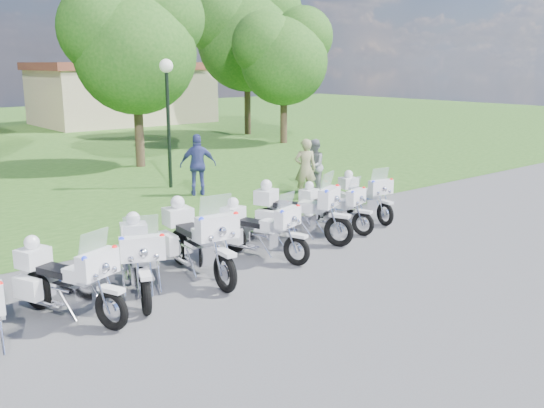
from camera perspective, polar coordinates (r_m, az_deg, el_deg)
ground at (r=12.67m, az=1.31°, el=-5.54°), size 100.00×100.00×0.00m
motorcycle_1 at (r=10.39m, az=-18.88°, el=-6.70°), size 1.30×2.23×1.57m
motorcycle_2 at (r=11.12m, az=-12.45°, el=-4.88°), size 1.35×2.30×1.63m
motorcycle_3 at (r=11.83m, az=-7.09°, el=-3.28°), size 1.00×2.62×1.76m
motorcycle_4 at (r=12.84m, az=-1.20°, el=-2.37°), size 1.13×2.17×1.50m
motorcycle_5 at (r=14.05m, az=2.31°, el=-0.68°), size 1.47×2.35×1.69m
motorcycle_6 at (r=15.03m, az=5.62°, el=-0.27°), size 1.03×2.06×1.41m
motorcycle_7 at (r=16.32m, az=8.60°, el=0.79°), size 0.94×2.16×1.46m
lamp_post at (r=20.13m, az=-9.84°, el=10.39°), size 0.44×0.44×4.19m
tree_2 at (r=24.64m, az=-12.93°, el=14.73°), size 5.53×4.72×7.38m
tree_3 at (r=31.41m, az=1.04°, el=14.04°), size 5.17×4.41×6.89m
tree_4 at (r=35.37m, az=-2.49°, el=15.90°), size 6.54×5.58×8.72m
building_east at (r=43.44m, az=-13.88°, el=10.14°), size 11.44×7.28×4.10m
bystander_a at (r=18.39m, az=3.15°, el=3.29°), size 0.80×0.73×1.84m
bystander_b at (r=19.39m, az=3.93°, el=3.59°), size 1.05×1.03×1.70m
bystander_c at (r=19.02m, az=-6.97°, el=3.65°), size 1.21×0.95×1.92m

